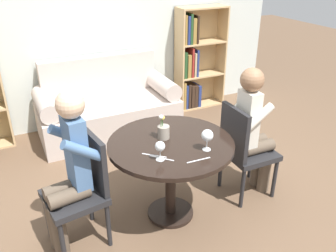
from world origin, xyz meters
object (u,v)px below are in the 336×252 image
at_px(couch, 108,109).
at_px(chair_right, 243,148).
at_px(bookshelf_right, 194,62).
at_px(chair_left, 82,186).
at_px(person_right, 254,130).
at_px(flower_vase, 163,130).
at_px(wine_glass_left, 160,147).
at_px(person_left, 68,171).
at_px(wine_glass_right, 207,136).

bearing_deg(couch, chair_right, -68.08).
relative_size(bookshelf_right, chair_left, 1.57).
bearing_deg(couch, chair_left, -112.58).
bearing_deg(person_right, bookshelf_right, -14.23).
xyz_separation_m(couch, chair_left, (-0.72, -1.73, 0.18)).
xyz_separation_m(bookshelf_right, chair_left, (-2.09, -2.00, -0.17)).
xyz_separation_m(chair_left, flower_vase, (0.70, 0.05, 0.30)).
height_order(chair_right, person_right, person_right).
xyz_separation_m(chair_right, person_right, (0.09, -0.00, 0.16)).
bearing_deg(flower_vase, person_right, -7.36).
bearing_deg(person_right, couch, 25.40).
bearing_deg(wine_glass_left, chair_right, 11.55).
bearing_deg(flower_vase, wine_glass_left, -119.18).
bearing_deg(couch, bookshelf_right, 10.89).
height_order(chair_right, flower_vase, flower_vase).
bearing_deg(couch, person_left, -114.73).
bearing_deg(person_left, wine_glass_right, 68.33).
bearing_deg(chair_left, couch, 149.48).
bearing_deg(wine_glass_right, person_left, 166.28).
bearing_deg(bookshelf_right, person_right, -105.31).
height_order(wine_glass_left, flower_vase, flower_vase).
relative_size(couch, person_right, 1.35).
relative_size(couch, wine_glass_right, 9.87).
distance_m(chair_left, person_right, 1.54).
bearing_deg(chair_right, flower_vase, 83.06).
height_order(bookshelf_right, flower_vase, bookshelf_right).
relative_size(couch, wine_glass_left, 11.20).
distance_m(couch, person_right, 2.00).
relative_size(chair_left, wine_glass_right, 5.32).
bearing_deg(wine_glass_left, chair_left, 155.81).
xyz_separation_m(chair_right, person_left, (-1.53, 0.04, 0.17)).
distance_m(chair_left, wine_glass_right, 1.01).
distance_m(bookshelf_right, wine_glass_left, 2.73).
bearing_deg(flower_vase, person_left, -174.92).
xyz_separation_m(bookshelf_right, person_right, (-0.56, -2.06, -0.01)).
distance_m(person_left, wine_glass_left, 0.68).
xyz_separation_m(person_right, wine_glass_right, (-0.62, -0.21, 0.18)).
height_order(chair_left, person_right, person_right).
relative_size(couch, chair_left, 1.85).
xyz_separation_m(person_left, person_right, (1.62, -0.04, -0.01)).
distance_m(couch, flower_vase, 1.75).
bearing_deg(flower_vase, chair_right, -8.03).
bearing_deg(wine_glass_right, couch, 95.51).
relative_size(chair_left, flower_vase, 4.26).
bearing_deg(person_right, wine_glass_right, 109.59).
relative_size(bookshelf_right, person_left, 1.12).
relative_size(bookshelf_right, wine_glass_right, 8.38).
bearing_deg(couch, wine_glass_left, -95.36).
xyz_separation_m(chair_left, wine_glass_right, (0.91, -0.26, 0.34)).
xyz_separation_m(chair_right, wine_glass_left, (-0.91, -0.18, 0.33)).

